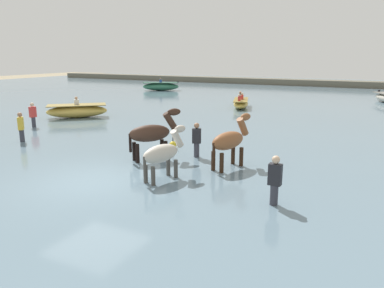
{
  "coord_description": "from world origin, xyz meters",
  "views": [
    {
      "loc": [
        7.5,
        -8.04,
        4.01
      ],
      "look_at": [
        1.41,
        3.67,
        0.85
      ],
      "focal_mm": 34.91,
      "sensor_mm": 36.0,
      "label": 1
    }
  ],
  "objects_px": {
    "horse_trailing_chestnut": "(229,142)",
    "horse_flank_dark_bay": "(152,134)",
    "boat_distant_west": "(161,86)",
    "channel_buoy": "(173,145)",
    "boat_near_starboard": "(241,103)",
    "boat_distant_east": "(77,111)",
    "person_onlooker_left": "(33,117)",
    "horse_lead_pinto": "(163,155)",
    "person_wading_close": "(197,143)",
    "person_spectator_far": "(275,185)",
    "person_onlooker_right": "(21,130)"
  },
  "relations": [
    {
      "from": "person_onlooker_left",
      "to": "horse_lead_pinto",
      "type": "bearing_deg",
      "value": -21.31
    },
    {
      "from": "horse_flank_dark_bay",
      "to": "boat_near_starboard",
      "type": "distance_m",
      "value": 14.4
    },
    {
      "from": "person_spectator_far",
      "to": "horse_lead_pinto",
      "type": "bearing_deg",
      "value": 173.77
    },
    {
      "from": "boat_distant_west",
      "to": "boat_near_starboard",
      "type": "height_order",
      "value": "boat_distant_west"
    },
    {
      "from": "horse_lead_pinto",
      "to": "boat_distant_east",
      "type": "xyz_separation_m",
      "value": [
        -10.67,
        7.44,
        -0.39
      ]
    },
    {
      "from": "person_spectator_far",
      "to": "person_onlooker_right",
      "type": "height_order",
      "value": "same"
    },
    {
      "from": "horse_flank_dark_bay",
      "to": "person_spectator_far",
      "type": "xyz_separation_m",
      "value": [
        5.0,
        -2.09,
        -0.4
      ]
    },
    {
      "from": "horse_flank_dark_bay",
      "to": "boat_near_starboard",
      "type": "relative_size",
      "value": 0.63
    },
    {
      "from": "horse_lead_pinto",
      "to": "horse_flank_dark_bay",
      "type": "xyz_separation_m",
      "value": [
        -1.5,
        1.71,
        0.14
      ]
    },
    {
      "from": "boat_distant_west",
      "to": "person_onlooker_left",
      "type": "relative_size",
      "value": 2.48
    },
    {
      "from": "horse_flank_dark_bay",
      "to": "person_onlooker_left",
      "type": "height_order",
      "value": "horse_flank_dark_bay"
    },
    {
      "from": "horse_flank_dark_bay",
      "to": "person_wading_close",
      "type": "bearing_deg",
      "value": 39.86
    },
    {
      "from": "boat_distant_west",
      "to": "person_wading_close",
      "type": "height_order",
      "value": "boat_distant_west"
    },
    {
      "from": "horse_lead_pinto",
      "to": "person_spectator_far",
      "type": "xyz_separation_m",
      "value": [
        3.49,
        -0.38,
        -0.26
      ]
    },
    {
      "from": "horse_lead_pinto",
      "to": "person_onlooker_left",
      "type": "height_order",
      "value": "horse_lead_pinto"
    },
    {
      "from": "boat_distant_west",
      "to": "person_spectator_far",
      "type": "relative_size",
      "value": 2.48
    },
    {
      "from": "channel_buoy",
      "to": "boat_near_starboard",
      "type": "bearing_deg",
      "value": 97.89
    },
    {
      "from": "horse_lead_pinto",
      "to": "person_spectator_far",
      "type": "distance_m",
      "value": 3.52
    },
    {
      "from": "person_onlooker_right",
      "to": "person_onlooker_left",
      "type": "distance_m",
      "value": 3.45
    },
    {
      "from": "horse_lead_pinto",
      "to": "person_onlooker_right",
      "type": "xyz_separation_m",
      "value": [
        -8.09,
        1.5,
        -0.26
      ]
    },
    {
      "from": "horse_trailing_chestnut",
      "to": "channel_buoy",
      "type": "height_order",
      "value": "horse_trailing_chestnut"
    },
    {
      "from": "horse_trailing_chestnut",
      "to": "boat_distant_west",
      "type": "bearing_deg",
      "value": 126.75
    },
    {
      "from": "boat_distant_east",
      "to": "boat_near_starboard",
      "type": "height_order",
      "value": "boat_distant_east"
    },
    {
      "from": "horse_flank_dark_bay",
      "to": "person_spectator_far",
      "type": "bearing_deg",
      "value": -22.72
    },
    {
      "from": "horse_flank_dark_bay",
      "to": "boat_near_starboard",
      "type": "xyz_separation_m",
      "value": [
        -1.91,
        14.26,
        -0.61
      ]
    },
    {
      "from": "boat_distant_west",
      "to": "person_wading_close",
      "type": "xyz_separation_m",
      "value": [
        15.34,
        -21.93,
        0.09
      ]
    },
    {
      "from": "boat_near_starboard",
      "to": "boat_distant_west",
      "type": "bearing_deg",
      "value": 144.42
    },
    {
      "from": "horse_lead_pinto",
      "to": "channel_buoy",
      "type": "height_order",
      "value": "horse_lead_pinto"
    },
    {
      "from": "boat_distant_west",
      "to": "person_onlooker_right",
      "type": "bearing_deg",
      "value": -72.06
    },
    {
      "from": "boat_distant_west",
      "to": "boat_near_starboard",
      "type": "xyz_separation_m",
      "value": [
        12.18,
        -8.71,
        -0.11
      ]
    },
    {
      "from": "person_wading_close",
      "to": "person_spectator_far",
      "type": "bearing_deg",
      "value": -39.91
    },
    {
      "from": "horse_trailing_chestnut",
      "to": "horse_flank_dark_bay",
      "type": "relative_size",
      "value": 0.97
    },
    {
      "from": "horse_flank_dark_bay",
      "to": "channel_buoy",
      "type": "relative_size",
      "value": 3.21
    },
    {
      "from": "horse_lead_pinto",
      "to": "horse_trailing_chestnut",
      "type": "distance_m",
      "value": 2.44
    },
    {
      "from": "boat_near_starboard",
      "to": "horse_lead_pinto",
      "type": "bearing_deg",
      "value": -77.94
    },
    {
      "from": "horse_lead_pinto",
      "to": "boat_near_starboard",
      "type": "height_order",
      "value": "horse_lead_pinto"
    },
    {
      "from": "boat_distant_west",
      "to": "horse_flank_dark_bay",
      "type": "bearing_deg",
      "value": -58.48
    },
    {
      "from": "boat_distant_east",
      "to": "person_onlooker_left",
      "type": "xyz_separation_m",
      "value": [
        0.26,
        -3.38,
        0.13
      ]
    },
    {
      "from": "boat_distant_west",
      "to": "boat_distant_east",
      "type": "relative_size",
      "value": 1.16
    },
    {
      "from": "horse_lead_pinto",
      "to": "person_wading_close",
      "type": "relative_size",
      "value": 1.17
    },
    {
      "from": "boat_near_starboard",
      "to": "person_onlooker_right",
      "type": "height_order",
      "value": "person_onlooker_right"
    },
    {
      "from": "horse_lead_pinto",
      "to": "person_wading_close",
      "type": "bearing_deg",
      "value": 95.31
    },
    {
      "from": "boat_distant_west",
      "to": "horse_trailing_chestnut",
      "type": "bearing_deg",
      "value": -53.25
    },
    {
      "from": "horse_flank_dark_bay",
      "to": "person_wading_close",
      "type": "xyz_separation_m",
      "value": [
        1.25,
        1.04,
        -0.4
      ]
    },
    {
      "from": "boat_distant_west",
      "to": "channel_buoy",
      "type": "distance_m",
      "value": 25.37
    },
    {
      "from": "boat_near_starboard",
      "to": "horse_trailing_chestnut",
      "type": "bearing_deg",
      "value": -71.27
    },
    {
      "from": "horse_lead_pinto",
      "to": "boat_distant_east",
      "type": "bearing_deg",
      "value": 145.12
    },
    {
      "from": "person_onlooker_right",
      "to": "boat_distant_west",
      "type": "bearing_deg",
      "value": 107.94
    },
    {
      "from": "boat_near_starboard",
      "to": "person_spectator_far",
      "type": "relative_size",
      "value": 2.11
    },
    {
      "from": "boat_near_starboard",
      "to": "person_onlooker_right",
      "type": "relative_size",
      "value": 2.11
    }
  ]
}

